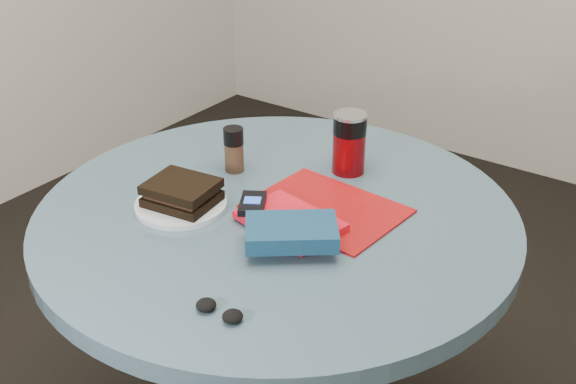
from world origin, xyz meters
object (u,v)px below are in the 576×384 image
Objects in this scene: table at (277,274)px; red_book at (290,221)px; mp3_player at (252,203)px; headphones at (219,311)px; soda_can at (349,143)px; sandwich at (182,193)px; novel at (291,232)px; magazine at (326,208)px; pepper_grinder at (234,149)px; plate at (181,205)px.

red_book is at bearing -32.89° from table.
mp3_player reaches higher than headphones.
soda_can is at bearing 107.68° from red_book.
sandwich is at bearing -152.88° from red_book.
novel is (0.28, 0.00, 0.00)m from sandwich.
novel is (0.03, -0.17, 0.04)m from magazine.
mp3_player is (0.16, -0.14, -0.02)m from pepper_grinder.
plate is at bearing 142.91° from novel.
mp3_player is (0.14, 0.06, -0.01)m from sandwich.
pepper_grinder is at bearing 108.90° from novel.
plate reaches higher than table.
pepper_grinder reaches higher than plate.
table is 3.34× the size of magazine.
pepper_grinder is 0.21m from mp3_player.
novel is (0.28, 0.00, 0.03)m from plate.
pepper_grinder is (-0.21, -0.15, -0.02)m from soda_can.
pepper_grinder is at bearing -145.73° from soda_can.
red_book is 0.09m from mp3_player.
novel is at bearing -22.64° from mp3_player.
plate is 0.37m from headphones.
novel reaches higher than table.
headphones is (0.02, -0.23, -0.03)m from novel.
magazine is 0.17m from novel.
red_book is at bearing 5.39° from mp3_player.
mp3_player is (-0.05, -0.29, -0.04)m from soda_can.
novel is (0.11, -0.11, 0.20)m from table.
table is 0.20m from magazine.
plate is at bearing -152.77° from red_book.
plate is 1.36× the size of soda_can.
novel is at bearing -75.95° from magazine.
soda_can is at bearing 65.90° from novel.
soda_can is at bearing 111.81° from magazine.
red_book is at bearing -97.50° from magazine.
magazine is at bearing 44.99° from mp3_player.
magazine is at bearing 61.83° from novel.
magazine is 0.16m from mp3_player.
magazine is (0.05, -0.18, -0.07)m from soda_can.
soda_can is at bearing 82.50° from table.
magazine reaches higher than table.
headphones is (0.29, -0.23, -0.03)m from sandwich.
novel reaches higher than plate.
soda_can reaches higher than sandwich.
sandwich is 1.43× the size of pepper_grinder.
pepper_grinder reaches higher than table.
plate is 1.12× the size of novel.
sandwich is at bearing -146.36° from table.
soda_can is 0.83× the size of novel.
sandwich is 0.28m from novel.
plate is (-0.17, -0.11, 0.17)m from table.
sandwich reaches higher than magazine.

